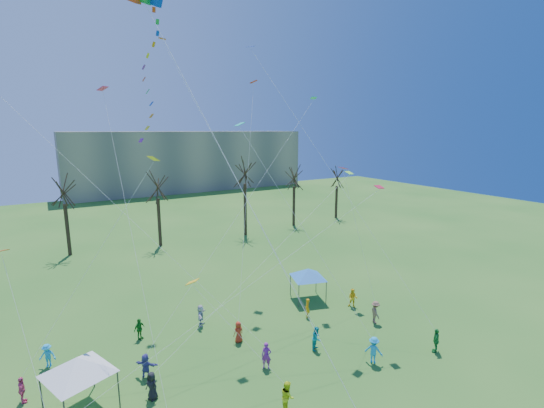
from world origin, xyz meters
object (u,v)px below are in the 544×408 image
big_box_kite (155,78)px  distant_building (189,161)px  canopy_tent_blue (308,273)px  canopy_tent_white (77,366)px

big_box_kite → distant_building: bearing=70.1°
big_box_kite → canopy_tent_blue: big_box_kite is taller
distant_building → canopy_tent_white: distant_building is taller
canopy_tent_white → canopy_tent_blue: bearing=14.6°
canopy_tent_white → canopy_tent_blue: 19.96m
canopy_tent_white → big_box_kite: bearing=21.6°
distant_building → canopy_tent_blue: size_ratio=15.78×
distant_building → big_box_kite: size_ratio=2.30×
big_box_kite → canopy_tent_blue: 21.20m
big_box_kite → canopy_tent_white: (-5.67, -2.24, -15.69)m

